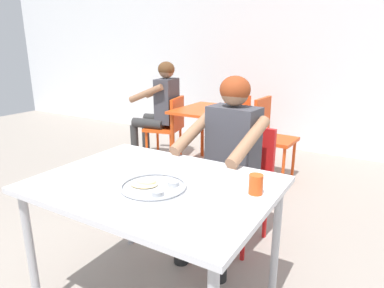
{
  "coord_description": "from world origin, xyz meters",
  "views": [
    {
      "loc": [
        0.96,
        -1.21,
        1.42
      ],
      "look_at": [
        0.05,
        0.31,
        0.9
      ],
      "focal_mm": 31.49,
      "sensor_mm": 36.0,
      "label": 1
    }
  ],
  "objects_px": {
    "table_foreground": "(155,194)",
    "table_background_red": "(217,117)",
    "chair_foreground": "(240,176)",
    "thali_tray": "(153,186)",
    "chair_red_far": "(242,120)",
    "drinking_cup": "(256,184)",
    "diner_foreground": "(226,152)",
    "chair_red_left": "(169,124)",
    "chair_red_right": "(270,133)",
    "patron_background": "(161,103)"
  },
  "relations": [
    {
      "from": "diner_foreground",
      "to": "chair_red_right",
      "type": "xyz_separation_m",
      "value": [
        -0.18,
        1.49,
        -0.22
      ]
    },
    {
      "from": "chair_foreground",
      "to": "diner_foreground",
      "type": "xyz_separation_m",
      "value": [
        -0.02,
        -0.22,
        0.24
      ]
    },
    {
      "from": "drinking_cup",
      "to": "table_background_red",
      "type": "distance_m",
      "value": 2.35
    },
    {
      "from": "chair_red_right",
      "to": "table_background_red",
      "type": "bearing_deg",
      "value": -176.77
    },
    {
      "from": "chair_red_right",
      "to": "patron_background",
      "type": "distance_m",
      "value": 1.43
    },
    {
      "from": "thali_tray",
      "to": "chair_red_right",
      "type": "xyz_separation_m",
      "value": [
        -0.14,
        2.24,
        -0.24
      ]
    },
    {
      "from": "table_foreground",
      "to": "table_background_red",
      "type": "height_order",
      "value": "table_foreground"
    },
    {
      "from": "thali_tray",
      "to": "table_background_red",
      "type": "relative_size",
      "value": 0.36
    },
    {
      "from": "table_background_red",
      "to": "chair_red_right",
      "type": "xyz_separation_m",
      "value": [
        0.62,
        0.03,
        -0.11
      ]
    },
    {
      "from": "chair_red_left",
      "to": "patron_background",
      "type": "xyz_separation_m",
      "value": [
        -0.12,
        -0.01,
        0.26
      ]
    },
    {
      "from": "table_foreground",
      "to": "drinking_cup",
      "type": "distance_m",
      "value": 0.53
    },
    {
      "from": "diner_foreground",
      "to": "chair_red_far",
      "type": "xyz_separation_m",
      "value": [
        -0.76,
        2.11,
        -0.25
      ]
    },
    {
      "from": "chair_foreground",
      "to": "patron_background",
      "type": "xyz_separation_m",
      "value": [
        -1.6,
        1.22,
        0.24
      ]
    },
    {
      "from": "chair_foreground",
      "to": "table_foreground",
      "type": "bearing_deg",
      "value": -96.42
    },
    {
      "from": "chair_red_right",
      "to": "patron_background",
      "type": "relative_size",
      "value": 0.72
    },
    {
      "from": "patron_background",
      "to": "chair_red_far",
      "type": "bearing_deg",
      "value": 39.4
    },
    {
      "from": "chair_foreground",
      "to": "chair_red_far",
      "type": "bearing_deg",
      "value": 112.44
    },
    {
      "from": "table_foreground",
      "to": "diner_foreground",
      "type": "bearing_deg",
      "value": 82.81
    },
    {
      "from": "thali_tray",
      "to": "chair_red_right",
      "type": "bearing_deg",
      "value": 93.46
    },
    {
      "from": "chair_foreground",
      "to": "chair_red_right",
      "type": "relative_size",
      "value": 0.96
    },
    {
      "from": "thali_tray",
      "to": "chair_red_far",
      "type": "xyz_separation_m",
      "value": [
        -0.72,
        2.86,
        -0.28
      ]
    },
    {
      "from": "chair_red_left",
      "to": "patron_background",
      "type": "bearing_deg",
      "value": -177.08
    },
    {
      "from": "table_foreground",
      "to": "chair_red_left",
      "type": "bearing_deg",
      "value": 122.94
    },
    {
      "from": "chair_red_right",
      "to": "drinking_cup",
      "type": "bearing_deg",
      "value": -73.98
    },
    {
      "from": "diner_foreground",
      "to": "table_background_red",
      "type": "bearing_deg",
      "value": 118.72
    },
    {
      "from": "chair_red_right",
      "to": "chair_red_far",
      "type": "height_order",
      "value": "chair_red_right"
    },
    {
      "from": "chair_foreground",
      "to": "chair_red_far",
      "type": "distance_m",
      "value": 2.04
    },
    {
      "from": "diner_foreground",
      "to": "chair_red_left",
      "type": "relative_size",
      "value": 1.52
    },
    {
      "from": "chair_foreground",
      "to": "chair_red_left",
      "type": "relative_size",
      "value": 1.05
    },
    {
      "from": "diner_foreground",
      "to": "chair_red_right",
      "type": "bearing_deg",
      "value": 96.76
    },
    {
      "from": "thali_tray",
      "to": "chair_foreground",
      "type": "relative_size",
      "value": 0.38
    },
    {
      "from": "diner_foreground",
      "to": "drinking_cup",
      "type": "bearing_deg",
      "value": -53.49
    },
    {
      "from": "chair_foreground",
      "to": "table_background_red",
      "type": "height_order",
      "value": "chair_foreground"
    },
    {
      "from": "drinking_cup",
      "to": "chair_red_left",
      "type": "distance_m",
      "value": 2.76
    },
    {
      "from": "table_foreground",
      "to": "chair_red_far",
      "type": "height_order",
      "value": "chair_red_far"
    },
    {
      "from": "diner_foreground",
      "to": "table_foreground",
      "type": "bearing_deg",
      "value": -97.19
    },
    {
      "from": "table_foreground",
      "to": "chair_foreground",
      "type": "xyz_separation_m",
      "value": [
        0.1,
        0.9,
        -0.18
      ]
    },
    {
      "from": "thali_tray",
      "to": "chair_foreground",
      "type": "distance_m",
      "value": 1.01
    },
    {
      "from": "thali_tray",
      "to": "drinking_cup",
      "type": "distance_m",
      "value": 0.49
    },
    {
      "from": "thali_tray",
      "to": "drinking_cup",
      "type": "xyz_separation_m",
      "value": [
        0.45,
        0.2,
        0.04
      ]
    },
    {
      "from": "thali_tray",
      "to": "patron_background",
      "type": "relative_size",
      "value": 0.26
    },
    {
      "from": "chair_foreground",
      "to": "drinking_cup",
      "type": "bearing_deg",
      "value": -63.07
    },
    {
      "from": "chair_red_left",
      "to": "table_background_red",
      "type": "bearing_deg",
      "value": 0.8
    },
    {
      "from": "diner_foreground",
      "to": "chair_red_right",
      "type": "relative_size",
      "value": 1.39
    },
    {
      "from": "table_background_red",
      "to": "chair_red_left",
      "type": "relative_size",
      "value": 1.1
    },
    {
      "from": "table_foreground",
      "to": "drinking_cup",
      "type": "bearing_deg",
      "value": 14.34
    },
    {
      "from": "chair_red_far",
      "to": "chair_foreground",
      "type": "bearing_deg",
      "value": -67.56
    },
    {
      "from": "thali_tray",
      "to": "chair_red_left",
      "type": "relative_size",
      "value": 0.4
    },
    {
      "from": "diner_foreground",
      "to": "chair_red_left",
      "type": "bearing_deg",
      "value": 135.36
    },
    {
      "from": "chair_foreground",
      "to": "diner_foreground",
      "type": "relative_size",
      "value": 0.69
    }
  ]
}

